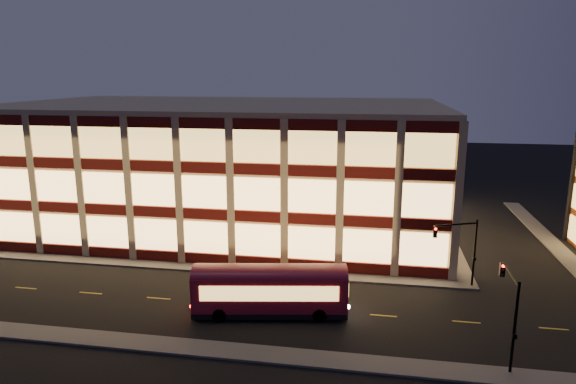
# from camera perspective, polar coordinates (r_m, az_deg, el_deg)

# --- Properties ---
(ground) EXTENTS (200.00, 200.00, 0.00)m
(ground) POSITION_cam_1_polar(r_m,az_deg,el_deg) (48.27, -9.09, -8.83)
(ground) COLOR black
(ground) RESTS_ON ground
(sidewalk_office_south) EXTENTS (54.00, 2.00, 0.15)m
(sidewalk_office_south) POSITION_cam_1_polar(r_m,az_deg,el_deg) (50.11, -12.00, -8.03)
(sidewalk_office_south) COLOR #514F4C
(sidewalk_office_south) RESTS_ON ground
(sidewalk_office_east) EXTENTS (2.00, 30.00, 0.15)m
(sidewalk_office_east) POSITION_cam_1_polar(r_m,az_deg,el_deg) (62.41, 16.84, -4.10)
(sidewalk_office_east) COLOR #514F4C
(sidewalk_office_east) RESTS_ON ground
(sidewalk_tower_west) EXTENTS (2.00, 30.00, 0.15)m
(sidewalk_tower_west) POSITION_cam_1_polar(r_m,az_deg,el_deg) (64.75, 26.56, -4.32)
(sidewalk_tower_west) COLOR #514F4C
(sidewalk_tower_west) RESTS_ON ground
(sidewalk_near) EXTENTS (100.00, 2.00, 0.15)m
(sidewalk_near) POSITION_cam_1_polar(r_m,az_deg,el_deg) (37.36, -15.74, -15.85)
(sidewalk_near) COLOR #514F4C
(sidewalk_near) RESTS_ON ground
(office_building) EXTENTS (50.45, 30.45, 14.50)m
(office_building) POSITION_cam_1_polar(r_m,az_deg,el_deg) (62.75, -6.89, 3.20)
(office_building) COLOR tan
(office_building) RESTS_ON ground
(traffic_signal_far) EXTENTS (3.79, 1.87, 6.00)m
(traffic_signal_far) POSITION_cam_1_polar(r_m,az_deg,el_deg) (45.27, 18.62, -5.32)
(traffic_signal_far) COLOR black
(traffic_signal_far) RESTS_ON ground
(traffic_signal_near) EXTENTS (0.32, 4.45, 6.00)m
(traffic_signal_near) POSITION_cam_1_polar(r_m,az_deg,el_deg) (35.17, 23.46, -11.01)
(traffic_signal_near) COLOR black
(traffic_signal_near) RESTS_ON ground
(trolley_bus) EXTENTS (11.81, 4.73, 3.89)m
(trolley_bus) POSITION_cam_1_polar(r_m,az_deg,el_deg) (39.19, -2.03, -10.54)
(trolley_bus) COLOR maroon
(trolley_bus) RESTS_ON ground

